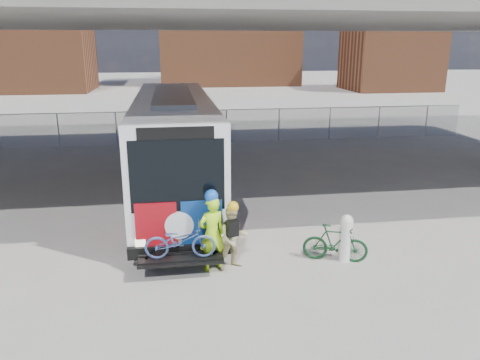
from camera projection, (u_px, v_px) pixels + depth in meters
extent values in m
plane|color=#9E9991|center=(241.00, 219.00, 14.83)|extent=(160.00, 160.00, 0.00)
cube|color=silver|center=(174.00, 141.00, 16.84)|extent=(2.55, 12.00, 3.20)
cube|color=black|center=(173.00, 122.00, 17.13)|extent=(2.61, 11.00, 1.28)
cube|color=black|center=(177.00, 175.00, 11.08)|extent=(2.24, 0.12, 1.76)
cube|color=black|center=(176.00, 133.00, 10.80)|extent=(1.78, 0.12, 0.30)
cube|color=black|center=(180.00, 250.00, 11.52)|extent=(2.55, 0.20, 0.30)
cube|color=maroon|center=(156.00, 226.00, 11.29)|extent=(1.00, 0.08, 1.20)
cube|color=navy|center=(202.00, 224.00, 11.44)|extent=(1.00, 0.08, 1.20)
cylinder|color=silver|center=(179.00, 225.00, 11.35)|extent=(0.70, 0.06, 0.70)
cube|color=gray|center=(172.00, 95.00, 16.37)|extent=(1.28, 7.20, 0.14)
cube|color=black|center=(181.00, 259.00, 11.04)|extent=(2.00, 0.70, 0.06)
cylinder|color=black|center=(136.00, 226.00, 12.90)|extent=(0.30, 1.00, 1.00)
cylinder|color=black|center=(220.00, 221.00, 13.24)|extent=(0.30, 1.00, 1.00)
cylinder|color=black|center=(148.00, 155.00, 21.07)|extent=(0.30, 1.00, 1.00)
cylinder|color=black|center=(199.00, 154.00, 21.40)|extent=(0.30, 1.00, 1.00)
cube|color=maroon|center=(131.00, 192.00, 13.23)|extent=(0.06, 2.60, 1.70)
cube|color=navy|center=(134.00, 177.00, 14.75)|extent=(0.06, 1.40, 1.70)
cube|color=maroon|center=(222.00, 188.00, 13.60)|extent=(0.06, 2.60, 1.70)
cube|color=navy|center=(217.00, 174.00, 15.12)|extent=(0.06, 1.40, 1.70)
imported|color=#445C95|center=(180.00, 241.00, 10.91)|extent=(1.69, 0.67, 0.87)
cube|color=#605E59|center=(225.00, 3.00, 16.73)|extent=(40.00, 16.00, 1.50)
cylinder|color=gray|center=(58.00, 131.00, 24.82)|extent=(0.06, 0.06, 1.80)
cylinder|color=gray|center=(135.00, 129.00, 25.40)|extent=(0.06, 0.06, 1.80)
cylinder|color=gray|center=(209.00, 127.00, 25.97)|extent=(0.06, 0.06, 1.80)
cylinder|color=gray|center=(279.00, 125.00, 26.54)|extent=(0.06, 0.06, 1.80)
cylinder|color=gray|center=(346.00, 123.00, 27.11)|extent=(0.06, 0.06, 1.80)
cylinder|color=gray|center=(411.00, 122.00, 27.69)|extent=(0.06, 0.06, 1.80)
plane|color=gray|center=(209.00, 127.00, 25.97)|extent=(30.00, 0.00, 30.00)
cube|color=gray|center=(208.00, 110.00, 25.71)|extent=(30.00, 0.05, 0.04)
cube|color=brown|center=(27.00, 47.00, 53.56)|extent=(14.00, 10.00, 10.00)
cube|color=brown|center=(227.00, 39.00, 63.36)|extent=(18.00, 12.00, 12.00)
cube|color=brown|center=(391.00, 55.00, 55.11)|extent=(10.00, 8.00, 8.00)
cylinder|color=silver|center=(346.00, 241.00, 11.85)|extent=(0.32, 0.32, 1.08)
sphere|color=silver|center=(347.00, 221.00, 11.70)|extent=(0.32, 0.32, 0.32)
imported|color=#BAFD1A|center=(212.00, 234.00, 11.26)|extent=(0.79, 0.64, 1.87)
sphere|color=blue|center=(211.00, 196.00, 10.99)|extent=(0.32, 0.32, 0.32)
imported|color=tan|center=(233.00, 238.00, 11.37)|extent=(0.92, 0.81, 1.58)
sphere|color=yellow|center=(233.00, 207.00, 11.14)|extent=(0.27, 0.27, 0.27)
cube|color=black|center=(232.00, 228.00, 11.09)|extent=(0.32, 0.24, 0.40)
imported|color=#12381C|center=(335.00, 243.00, 11.83)|extent=(1.69, 0.98, 0.98)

